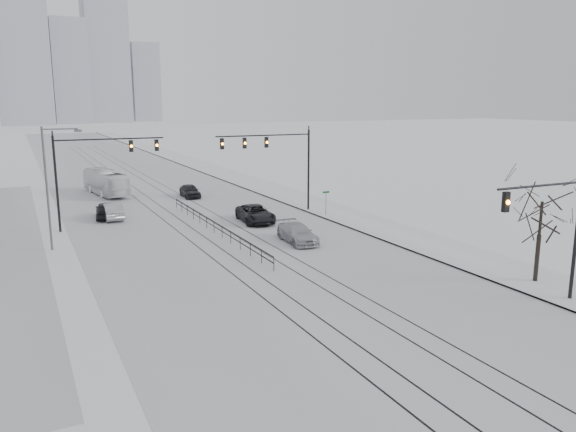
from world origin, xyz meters
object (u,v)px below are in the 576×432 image
at_px(sedan_sb_inner, 106,210).
at_px(sedan_nb_right, 297,233).
at_px(bare_tree, 542,210).
at_px(sedan_nb_far, 190,191).
at_px(traffic_mast_near, 557,223).
at_px(sedan_sb_outer, 112,211).
at_px(sedan_nb_front, 255,214).
at_px(box_truck, 106,183).

height_order(sedan_sb_inner, sedan_nb_right, sedan_sb_inner).
distance_m(bare_tree, sedan_nb_far, 40.33).
relative_size(bare_tree, sedan_nb_right, 1.24).
relative_size(traffic_mast_near, sedan_sb_outer, 1.51).
bearing_deg(sedan_sb_outer, traffic_mast_near, 118.69).
height_order(traffic_mast_near, sedan_nb_front, traffic_mast_near).
bearing_deg(bare_tree, sedan_sb_outer, 123.29).
bearing_deg(traffic_mast_near, sedan_sb_inner, 117.83).
bearing_deg(sedan_sb_inner, bare_tree, 131.07).
xyz_separation_m(bare_tree, box_truck, (-18.36, 44.94, -3.06)).
bearing_deg(sedan_sb_outer, box_truck, -95.15).
bearing_deg(bare_tree, sedan_nb_right, 119.15).
bearing_deg(sedan_sb_outer, sedan_nb_far, -138.14).
relative_size(sedan_nb_front, box_truck, 0.54).
distance_m(traffic_mast_near, box_truck, 50.62).
relative_size(sedan_nb_front, sedan_nb_right, 1.12).
xyz_separation_m(bare_tree, sedan_nb_right, (-8.42, 15.10, -3.77)).
bearing_deg(sedan_sb_outer, sedan_sb_inner, -55.70).
xyz_separation_m(traffic_mast_near, sedan_nb_far, (-7.67, 41.87, -3.82)).
height_order(bare_tree, sedan_nb_far, bare_tree).
bearing_deg(traffic_mast_near, sedan_nb_right, 108.37).
height_order(sedan_sb_outer, box_truck, box_truck).
bearing_deg(sedan_nb_front, box_truck, 120.16).
height_order(bare_tree, sedan_nb_right, bare_tree).
distance_m(sedan_nb_front, sedan_nb_right, 8.21).
bearing_deg(sedan_nb_right, sedan_nb_front, 94.15).
bearing_deg(sedan_nb_right, traffic_mast_near, -68.11).
distance_m(traffic_mast_near, sedan_sb_outer, 37.86).
relative_size(sedan_sb_inner, sedan_nb_far, 1.05).
height_order(sedan_nb_front, sedan_nb_right, sedan_nb_front).
bearing_deg(sedan_nb_far, traffic_mast_near, -77.47).
relative_size(traffic_mast_near, sedan_nb_right, 1.42).
bearing_deg(bare_tree, traffic_mast_near, -128.76).
xyz_separation_m(sedan_nb_front, sedan_nb_far, (-1.57, 15.56, -0.03)).
bearing_deg(sedan_nb_front, sedan_sb_inner, 152.60).
distance_m(traffic_mast_near, sedan_nb_front, 27.28).
xyz_separation_m(sedan_nb_right, box_truck, (-9.94, 29.84, 0.71)).
height_order(sedan_nb_right, sedan_nb_far, sedan_nb_far).
xyz_separation_m(bare_tree, sedan_sb_outer, (-19.93, 30.34, -3.73)).
height_order(bare_tree, sedan_sb_outer, bare_tree).
bearing_deg(box_truck, sedan_nb_front, 105.64).
xyz_separation_m(sedan_nb_front, box_truck, (-9.85, 21.63, 0.65)).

